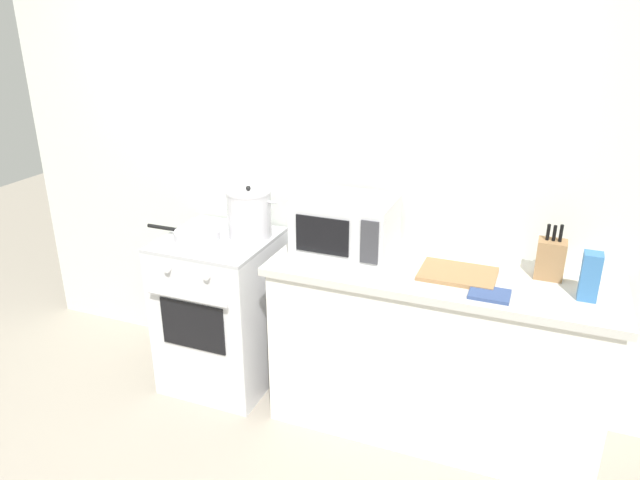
# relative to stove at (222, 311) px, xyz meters

# --- Properties ---
(ground_plane) EXTENTS (10.00, 10.00, 0.00)m
(ground_plane) POSITION_rel_stove_xyz_m (0.35, -0.60, -0.46)
(ground_plane) COLOR #9E9384
(back_wall) EXTENTS (4.40, 0.10, 2.50)m
(back_wall) POSITION_rel_stove_xyz_m (0.65, 0.37, 0.79)
(back_wall) COLOR silver
(back_wall) RESTS_ON ground_plane
(lower_cabinet_right) EXTENTS (1.64, 0.56, 0.88)m
(lower_cabinet_right) POSITION_rel_stove_xyz_m (1.25, 0.02, -0.02)
(lower_cabinet_right) COLOR white
(lower_cabinet_right) RESTS_ON ground_plane
(countertop_right) EXTENTS (1.70, 0.60, 0.04)m
(countertop_right) POSITION_rel_stove_xyz_m (1.25, 0.02, 0.44)
(countertop_right) COLOR beige
(countertop_right) RESTS_ON lower_cabinet_right
(stove) EXTENTS (0.60, 0.64, 0.92)m
(stove) POSITION_rel_stove_xyz_m (0.00, 0.00, 0.00)
(stove) COLOR silver
(stove) RESTS_ON ground_plane
(stock_pot) EXTENTS (0.33, 0.25, 0.29)m
(stock_pot) POSITION_rel_stove_xyz_m (0.16, 0.10, 0.59)
(stock_pot) COLOR silver
(stock_pot) RESTS_ON stove
(frying_pan) EXTENTS (0.45, 0.25, 0.05)m
(frying_pan) POSITION_rel_stove_xyz_m (-0.10, -0.05, 0.48)
(frying_pan) COLOR silver
(frying_pan) RESTS_ON stove
(microwave) EXTENTS (0.50, 0.37, 0.30)m
(microwave) POSITION_rel_stove_xyz_m (0.73, 0.08, 0.61)
(microwave) COLOR silver
(microwave) RESTS_ON countertop_right
(cutting_board) EXTENTS (0.36, 0.26, 0.02)m
(cutting_board) POSITION_rel_stove_xyz_m (1.34, 0.00, 0.47)
(cutting_board) COLOR #997047
(cutting_board) RESTS_ON countertop_right
(knife_block) EXTENTS (0.13, 0.10, 0.27)m
(knife_block) POSITION_rel_stove_xyz_m (1.74, 0.14, 0.56)
(knife_block) COLOR #997047
(knife_block) RESTS_ON countertop_right
(pasta_box) EXTENTS (0.08, 0.08, 0.22)m
(pasta_box) POSITION_rel_stove_xyz_m (1.91, -0.03, 0.57)
(pasta_box) COLOR teal
(pasta_box) RESTS_ON countertop_right
(oven_mitt) EXTENTS (0.18, 0.14, 0.02)m
(oven_mitt) POSITION_rel_stove_xyz_m (1.51, -0.16, 0.47)
(oven_mitt) COLOR #33477A
(oven_mitt) RESTS_ON countertop_right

